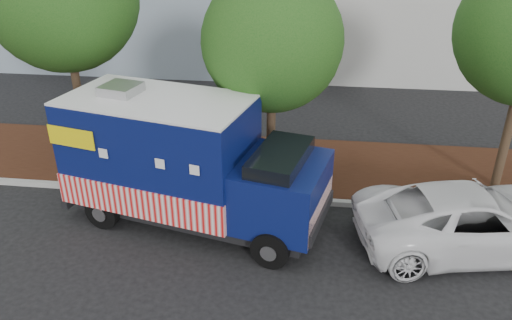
# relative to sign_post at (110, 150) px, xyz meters

# --- Properties ---
(ground) EXTENTS (120.00, 120.00, 0.00)m
(ground) POSITION_rel_sign_post_xyz_m (3.73, -1.69, -1.20)
(ground) COLOR black
(ground) RESTS_ON ground
(curb) EXTENTS (120.00, 0.18, 0.15)m
(curb) POSITION_rel_sign_post_xyz_m (3.73, -0.29, -1.12)
(curb) COLOR #9E9E99
(curb) RESTS_ON ground
(mulch_strip) EXTENTS (120.00, 4.00, 0.15)m
(mulch_strip) POSITION_rel_sign_post_xyz_m (3.73, 1.81, -1.12)
(mulch_strip) COLOR #32190D
(mulch_strip) RESTS_ON ground
(tree_b) EXTENTS (3.86, 3.86, 6.21)m
(tree_b) POSITION_rel_sign_post_xyz_m (4.63, 0.92, 3.07)
(tree_b) COLOR #38281C
(tree_b) RESTS_ON ground
(sign_post) EXTENTS (0.06, 0.06, 2.40)m
(sign_post) POSITION_rel_sign_post_xyz_m (0.00, 0.00, 0.00)
(sign_post) COLOR #473828
(sign_post) RESTS_ON ground
(food_truck) EXTENTS (7.15, 3.95, 3.57)m
(food_truck) POSITION_rel_sign_post_xyz_m (2.56, -1.42, 0.42)
(food_truck) COLOR black
(food_truck) RESTS_ON ground
(white_car) EXTENTS (6.01, 3.60, 1.56)m
(white_car) POSITION_rel_sign_post_xyz_m (9.80, -1.81, -0.42)
(white_car) COLOR white
(white_car) RESTS_ON ground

